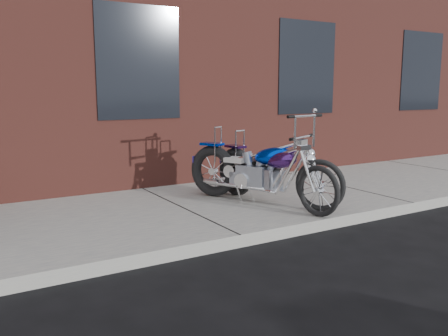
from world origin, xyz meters
TOP-DOWN VIEW (x-y plane):
  - ground at (0.00, 0.00)m, footprint 120.00×120.00m
  - sidewalk at (0.00, 1.50)m, footprint 22.00×3.00m
  - chopper_purple at (1.17, 1.02)m, footprint 0.60×2.32m
  - chopper_blue at (1.08, 1.18)m, footprint 1.22×2.25m

SIDE VIEW (x-z plane):
  - ground at x=0.00m, z-range 0.00..0.00m
  - sidewalk at x=0.00m, z-range 0.00..0.15m
  - chopper_purple at x=1.17m, z-range -0.08..1.22m
  - chopper_blue at x=1.08m, z-range 0.06..1.13m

